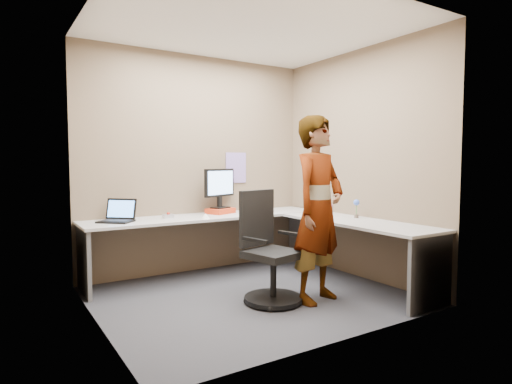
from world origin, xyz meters
TOP-DOWN VIEW (x-y plane):
  - ground at (0.00, 0.00)m, footprint 3.00×3.00m
  - wall_back at (0.00, 1.30)m, footprint 3.00×0.00m
  - wall_right at (1.50, 0.00)m, footprint 0.00×2.70m
  - wall_left at (-1.50, 0.00)m, footprint 0.00×2.70m
  - ceiling at (0.00, 0.00)m, footprint 3.00×3.00m
  - desk at (0.44, 0.39)m, footprint 2.98×2.58m
  - paper_ream at (0.21, 1.10)m, footprint 0.39×0.34m
  - monitor at (0.21, 1.11)m, footprint 0.50×0.25m
  - laptop at (-1.07, 1.02)m, footprint 0.44×0.44m
  - trackball_mouse at (-0.51, 1.01)m, footprint 0.12×0.08m
  - origami at (-0.15, 0.75)m, footprint 0.10×0.10m
  - stapler at (1.19, 0.45)m, footprint 0.15×0.05m
  - flower at (1.34, -0.13)m, footprint 0.07×0.07m
  - calendar_purple at (0.55, 1.29)m, footprint 0.30×0.01m
  - calendar_white at (1.49, 0.90)m, footprint 0.01×0.28m
  - sticky_note_a at (1.49, 0.55)m, footprint 0.01×0.07m
  - sticky_note_b at (1.49, 0.60)m, footprint 0.01×0.07m
  - sticky_note_c at (1.49, 0.48)m, footprint 0.01×0.07m
  - sticky_note_d at (1.49, 0.70)m, footprint 0.01×0.07m
  - office_chair at (0.06, -0.22)m, footprint 0.61×0.58m
  - person at (0.49, -0.46)m, footprint 0.76×0.61m

SIDE VIEW (x-z plane):
  - ground at x=0.00m, z-range 0.00..0.00m
  - office_chair at x=0.06m, z-range -0.10..0.98m
  - desk at x=0.44m, z-range 0.22..0.95m
  - trackball_mouse at x=-0.51m, z-range 0.72..0.79m
  - stapler at x=1.19m, z-range 0.73..0.78m
  - origami at x=-0.15m, z-range 0.73..0.79m
  - paper_ream at x=0.21m, z-range 0.73..0.80m
  - laptop at x=-1.07m, z-range 0.67..0.91m
  - sticky_note_c at x=1.49m, z-range 0.76..0.84m
  - sticky_note_b at x=1.49m, z-range 0.78..0.86m
  - flower at x=1.34m, z-range 0.77..0.98m
  - person at x=0.49m, z-range 0.00..1.83m
  - sticky_note_d at x=1.49m, z-range 0.88..0.96m
  - sticky_note_a at x=1.49m, z-range 0.91..0.99m
  - monitor at x=0.21m, z-range 0.84..1.33m
  - calendar_white at x=1.49m, z-range 1.06..1.44m
  - calendar_purple at x=0.55m, z-range 1.10..1.50m
  - wall_back at x=0.00m, z-range -0.15..2.85m
  - wall_right at x=1.50m, z-range 0.00..2.70m
  - wall_left at x=-1.50m, z-range 0.00..2.70m
  - ceiling at x=0.00m, z-range 2.70..2.70m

